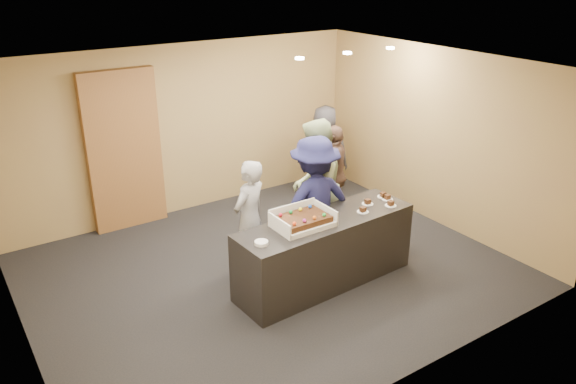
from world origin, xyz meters
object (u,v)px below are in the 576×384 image
object	(u,v)px
person_server_grey	(250,218)
person_navy_man	(314,202)
plate_stack	(261,243)
person_sage_man	(315,188)
serving_counter	(325,251)
storage_cabinet	(124,151)
cake_box	(302,222)
person_dark_suit	(324,154)
person_brown_extra	(334,175)
sheet_cake	(303,219)

from	to	relation	value
person_server_grey	person_navy_man	xyz separation A→B (m)	(0.83, -0.27, 0.12)
plate_stack	person_sage_man	size ratio (longest dim) A/B	0.08
serving_counter	storage_cabinet	world-z (taller)	storage_cabinet
plate_stack	cake_box	bearing A→B (deg)	12.53
person_dark_suit	plate_stack	bearing A→B (deg)	76.02
plate_stack	person_server_grey	distance (m)	0.96
person_server_grey	person_brown_extra	distance (m)	1.98
plate_stack	person_brown_extra	size ratio (longest dim) A/B	0.10
sheet_cake	person_navy_man	size ratio (longest dim) A/B	0.33
person_brown_extra	cake_box	bearing A→B (deg)	1.53
plate_stack	person_server_grey	xyz separation A→B (m)	(0.35, 0.88, -0.14)
person_sage_man	person_dark_suit	bearing A→B (deg)	-168.64
person_sage_man	person_navy_man	size ratio (longest dim) A/B	1.06
person_sage_man	person_brown_extra	xyz separation A→B (m)	(0.81, 0.59, -0.17)
storage_cabinet	sheet_cake	size ratio (longest dim) A/B	4.07
person_dark_suit	serving_counter	bearing A→B (deg)	88.19
plate_stack	person_navy_man	bearing A→B (deg)	27.29
serving_counter	cake_box	bearing A→B (deg)	172.85
storage_cabinet	cake_box	xyz separation A→B (m)	(1.13, -3.01, -0.27)
plate_stack	person_server_grey	bearing A→B (deg)	68.06
storage_cabinet	serving_counter	bearing A→B (deg)	-64.03
person_brown_extra	person_dark_suit	distance (m)	0.86
sheet_cake	plate_stack	bearing A→B (deg)	-169.62
person_dark_suit	storage_cabinet	bearing A→B (deg)	19.13
person_navy_man	person_brown_extra	size ratio (longest dim) A/B	1.15
storage_cabinet	plate_stack	size ratio (longest dim) A/B	15.61
cake_box	person_sage_man	world-z (taller)	person_sage_man
storage_cabinet	person_server_grey	distance (m)	2.46
person_navy_man	person_dark_suit	distance (m)	2.20
plate_stack	person_navy_man	distance (m)	1.33
person_sage_man	person_dark_suit	world-z (taller)	person_sage_man
sheet_cake	plate_stack	distance (m)	0.67
sheet_cake	person_dark_suit	size ratio (longest dim) A/B	0.36
person_server_grey	person_navy_man	size ratio (longest dim) A/B	0.87
cake_box	person_server_grey	world-z (taller)	person_server_grey
person_dark_suit	person_brown_extra	bearing A→B (deg)	98.09
cake_box	sheet_cake	size ratio (longest dim) A/B	1.17
sheet_cake	person_server_grey	size ratio (longest dim) A/B	0.38
serving_counter	sheet_cake	world-z (taller)	sheet_cake
person_brown_extra	storage_cabinet	bearing A→B (deg)	-70.80
storage_cabinet	person_navy_man	distance (m)	3.05
person_server_grey	person_brown_extra	world-z (taller)	person_brown_extra
serving_counter	person_brown_extra	bearing A→B (deg)	45.69
storage_cabinet	person_sage_man	size ratio (longest dim) A/B	1.27
person_server_grey	plate_stack	bearing A→B (deg)	43.76
plate_stack	person_brown_extra	xyz separation A→B (m)	(2.23, 1.51, -0.13)
cake_box	person_navy_man	world-z (taller)	person_navy_man
serving_counter	sheet_cake	xyz separation A→B (m)	(-0.35, 0.00, 0.55)
person_sage_man	person_navy_man	xyz separation A→B (m)	(-0.23, -0.30, -0.06)
storage_cabinet	plate_stack	xyz separation A→B (m)	(0.47, -3.16, -0.29)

